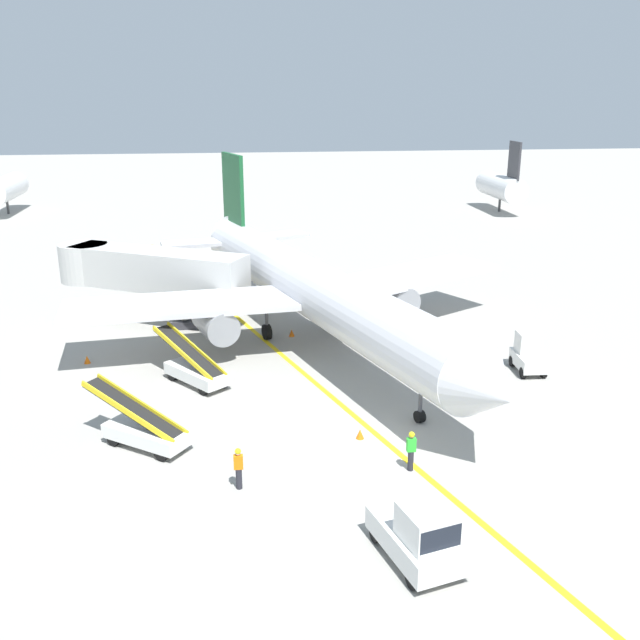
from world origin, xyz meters
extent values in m
plane|color=#9E9B93|center=(0.00, 0.00, 0.00)|extent=(300.00, 300.00, 0.00)
cube|color=yellow|center=(-0.41, 5.00, 0.00)|extent=(25.10, 76.15, 0.01)
cylinder|color=silver|center=(-0.41, 12.73, 3.45)|extent=(12.44, 29.54, 3.30)
cone|color=silver|center=(4.62, -2.67, 3.45)|extent=(3.82, 3.28, 3.23)
cone|color=silver|center=(-5.49, 28.32, 3.85)|extent=(3.85, 3.63, 3.14)
cube|color=silver|center=(6.25, 16.48, 3.05)|extent=(13.46, 10.32, 0.36)
cylinder|color=gray|center=(5.00, 15.02, 2.05)|extent=(2.80, 3.63, 1.90)
cube|color=silver|center=(-7.99, 11.83, 3.05)|extent=(13.39, 5.75, 0.36)
cylinder|color=gray|center=(-6.12, 11.39, 2.05)|extent=(2.80, 3.63, 1.90)
cube|color=#19592D|center=(-4.75, 26.04, 7.50)|extent=(1.51, 3.89, 5.20)
cube|color=silver|center=(-1.77, 26.59, 3.85)|extent=(5.64, 4.26, 0.24)
cube|color=silver|center=(-7.48, 24.73, 3.85)|extent=(5.50, 3.08, 0.24)
cylinder|color=#4C4C51|center=(3.16, 1.80, 1.56)|extent=(0.20, 0.20, 3.12)
cylinder|color=black|center=(3.16, 1.80, 0.28)|extent=(0.51, 0.64, 0.56)
cylinder|color=#4C4C51|center=(1.07, 15.31, 1.56)|extent=(0.20, 0.20, 3.12)
cylinder|color=black|center=(1.07, 15.31, 0.48)|extent=(0.63, 1.02, 0.96)
cylinder|color=#4C4C51|center=(-3.12, 13.95, 1.56)|extent=(0.20, 0.20, 3.12)
cylinder|color=black|center=(-3.12, 13.95, 0.48)|extent=(0.63, 1.02, 0.96)
cube|color=black|center=(4.00, -0.77, 3.80)|extent=(2.98, 1.82, 0.60)
cube|color=beige|center=(-9.80, 17.92, 3.60)|extent=(11.76, 8.08, 2.50)
cylinder|color=beige|center=(-14.79, 20.67, 3.60)|extent=(3.20, 3.20, 2.50)
cylinder|color=#59595B|center=(-8.23, 17.05, 1.18)|extent=(0.56, 0.56, 2.35)
cube|color=#333338|center=(-8.23, 17.05, 0.25)|extent=(1.80, 1.40, 0.50)
cube|color=silver|center=(0.44, -7.76, 0.70)|extent=(2.75, 3.96, 0.80)
cube|color=silver|center=(0.60, -8.37, 1.65)|extent=(1.88, 1.95, 1.10)
cube|color=black|center=(0.79, -9.12, 1.65)|extent=(1.40, 0.44, 0.77)
cylinder|color=black|center=(1.54, -8.78, 0.30)|extent=(0.36, 0.64, 0.60)
cylinder|color=black|center=(-0.03, -9.18, 0.30)|extent=(0.36, 0.64, 0.60)
cylinder|color=black|center=(0.90, -6.34, 0.30)|extent=(0.36, 0.64, 0.60)
cylinder|color=black|center=(-0.66, -6.75, 0.30)|extent=(0.36, 0.64, 0.60)
cube|color=silver|center=(10.53, 6.93, 0.65)|extent=(1.43, 2.47, 0.70)
cube|color=silver|center=(10.55, 7.35, 1.55)|extent=(1.10, 1.13, 1.10)
cube|color=black|center=(10.58, 7.86, 1.55)|extent=(0.98, 0.13, 0.77)
cylinder|color=black|center=(10.02, 7.80, 0.30)|extent=(0.25, 0.61, 0.60)
cylinder|color=black|center=(11.12, 7.74, 0.30)|extent=(0.25, 0.61, 0.60)
cylinder|color=black|center=(9.93, 6.12, 0.30)|extent=(0.25, 0.61, 0.60)
cylinder|color=black|center=(11.03, 6.06, 0.30)|extent=(0.25, 0.61, 0.60)
cube|color=silver|center=(-7.08, 7.57, 0.60)|extent=(3.55, 3.90, 0.60)
cylinder|color=black|center=(-8.41, 8.21, 0.30)|extent=(0.55, 0.61, 0.60)
cylinder|color=black|center=(-7.42, 9.00, 0.30)|extent=(0.55, 0.61, 0.60)
cylinder|color=black|center=(-6.75, 6.13, 0.30)|extent=(0.55, 0.61, 0.60)
cylinder|color=black|center=(-5.75, 6.93, 0.30)|extent=(0.55, 0.61, 0.60)
cube|color=black|center=(-7.46, 8.04, 1.55)|extent=(3.83, 4.46, 1.76)
cube|color=yellow|center=(-7.81, 7.75, 1.67)|extent=(3.20, 3.97, 1.84)
cube|color=yellow|center=(-7.11, 8.32, 1.67)|extent=(3.20, 3.97, 1.84)
cube|color=silver|center=(-8.96, 1.03, 0.60)|extent=(3.95, 3.46, 0.60)
cylinder|color=black|center=(-10.41, 1.30, 0.30)|extent=(0.61, 0.53, 0.60)
cylinder|color=black|center=(-9.65, 2.33, 0.30)|extent=(0.61, 0.53, 0.60)
cylinder|color=black|center=(-8.26, -0.28, 0.30)|extent=(0.61, 0.53, 0.60)
cylinder|color=black|center=(-7.51, 0.75, 0.30)|extent=(0.61, 0.53, 0.60)
cube|color=black|center=(-9.44, 1.38, 1.55)|extent=(4.56, 3.69, 1.76)
cube|color=yellow|center=(-9.71, 1.02, 1.67)|extent=(4.09, 3.04, 1.84)
cube|color=yellow|center=(-9.17, 1.74, 1.67)|extent=(4.09, 3.04, 1.84)
cylinder|color=#26262D|center=(1.67, -2.33, 0.42)|extent=(0.24, 0.24, 0.85)
cube|color=green|center=(1.67, -2.33, 1.13)|extent=(0.36, 0.22, 0.56)
sphere|color=#9E7051|center=(1.67, -2.33, 1.52)|extent=(0.20, 0.20, 0.20)
sphere|color=yellow|center=(1.67, -2.33, 1.58)|extent=(0.24, 0.24, 0.24)
cylinder|color=#26262D|center=(-5.15, -2.81, 0.42)|extent=(0.24, 0.24, 0.85)
cube|color=orange|center=(-5.15, -2.81, 1.13)|extent=(0.36, 0.22, 0.56)
sphere|color=beige|center=(-5.15, -2.81, 1.52)|extent=(0.20, 0.20, 0.20)
sphere|color=yellow|center=(-5.15, -2.81, 1.58)|extent=(0.24, 0.24, 0.24)
cone|color=orange|center=(6.14, 17.32, 0.22)|extent=(0.36, 0.36, 0.44)
cone|color=orange|center=(3.77, 14.87, 0.22)|extent=(0.36, 0.36, 0.44)
cone|color=orange|center=(0.16, 0.57, 0.22)|extent=(0.36, 0.36, 0.44)
cone|color=orange|center=(-1.57, 14.34, 0.22)|extent=(0.36, 0.36, 0.44)
cone|color=orange|center=(-13.28, 11.30, 0.22)|extent=(0.36, 0.36, 0.44)
cylinder|color=silver|center=(-32.04, 64.00, 3.10)|extent=(3.00, 10.00, 3.00)
cylinder|color=#3F3F3F|center=(-32.04, 64.00, 0.80)|extent=(0.30, 0.30, 1.60)
cylinder|color=silver|center=(28.51, 57.76, 3.10)|extent=(3.00, 10.00, 3.00)
cylinder|color=#3F3F3F|center=(28.51, 57.76, 0.80)|extent=(0.30, 0.30, 1.60)
cube|color=#333338|center=(28.51, 54.26, 6.60)|extent=(0.24, 3.20, 4.40)
camera|label=1|loc=(-5.13, -26.52, 14.47)|focal=39.46mm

